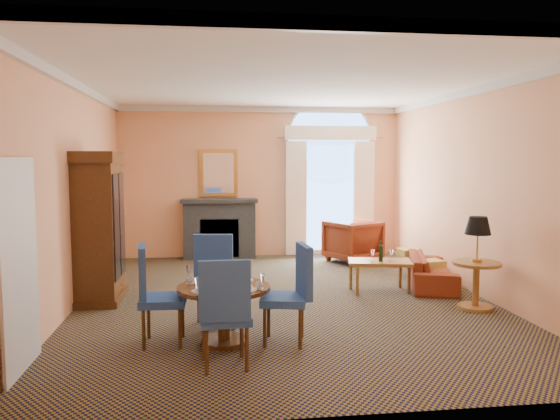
{
  "coord_description": "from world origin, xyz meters",
  "views": [
    {
      "loc": [
        -1.09,
        -7.94,
        2.11
      ],
      "look_at": [
        0.0,
        0.5,
        1.3
      ],
      "focal_mm": 35.0,
      "sensor_mm": 36.0,
      "label": 1
    }
  ],
  "objects": [
    {
      "name": "ground",
      "position": [
        0.0,
        0.0,
        0.0
      ],
      "size": [
        7.5,
        7.5,
        0.0
      ],
      "primitive_type": "plane",
      "color": "black",
      "rests_on": "ground"
    },
    {
      "name": "room_envelope",
      "position": [
        -0.03,
        0.67,
        2.51
      ],
      "size": [
        6.04,
        7.52,
        3.45
      ],
      "color": "#FDAE79",
      "rests_on": "ground"
    },
    {
      "name": "armoire",
      "position": [
        -2.72,
        0.32,
        1.06
      ],
      "size": [
        0.63,
        1.12,
        2.21
      ],
      "color": "#3C220D",
      "rests_on": "ground"
    },
    {
      "name": "dining_table",
      "position": [
        -0.95,
        -1.85,
        0.5
      ],
      "size": [
        1.06,
        1.06,
        0.87
      ],
      "color": "#3C220D",
      "rests_on": "ground"
    },
    {
      "name": "dining_chair_north",
      "position": [
        -1.04,
        -1.06,
        0.65
      ],
      "size": [
        0.57,
        0.58,
        1.13
      ],
      "rotation": [
        0.0,
        0.0,
        3.28
      ],
      "color": "#24488E",
      "rests_on": "ground"
    },
    {
      "name": "dining_chair_south",
      "position": [
        -0.96,
        -2.64,
        0.65
      ],
      "size": [
        0.54,
        0.54,
        1.13
      ],
      "rotation": [
        0.0,
        0.0,
        0.07
      ],
      "color": "#24488E",
      "rests_on": "ground"
    },
    {
      "name": "dining_chair_east",
      "position": [
        -0.16,
        -1.92,
        0.65
      ],
      "size": [
        0.6,
        0.6,
        1.13
      ],
      "rotation": [
        0.0,
        0.0,
        1.35
      ],
      "color": "#24488E",
      "rests_on": "ground"
    },
    {
      "name": "dining_chair_west",
      "position": [
        -1.74,
        -1.76,
        0.65
      ],
      "size": [
        0.56,
        0.54,
        1.13
      ],
      "rotation": [
        0.0,
        0.0,
        -1.6
      ],
      "color": "#24488E",
      "rests_on": "ground"
    },
    {
      "name": "sofa",
      "position": [
        2.55,
        0.57,
        0.26
      ],
      "size": [
        1.17,
        1.87,
        0.51
      ],
      "primitive_type": "imported",
      "rotation": [
        0.0,
        0.0,
        1.27
      ],
      "color": "maroon",
      "rests_on": "ground"
    },
    {
      "name": "armchair",
      "position": [
        1.79,
        2.78,
        0.43
      ],
      "size": [
        1.24,
        1.25,
        0.86
      ],
      "primitive_type": "imported",
      "rotation": [
        0.0,
        0.0,
        3.61
      ],
      "color": "maroon",
      "rests_on": "ground"
    },
    {
      "name": "coffee_table",
      "position": [
        1.57,
        0.28,
        0.46
      ],
      "size": [
        1.08,
        0.74,
        0.83
      ],
      "rotation": [
        0.0,
        0.0,
        -0.22
      ],
      "color": "#9A642E",
      "rests_on": "ground"
    },
    {
      "name": "side_table",
      "position": [
        2.6,
        -0.85,
        0.8
      ],
      "size": [
        0.67,
        0.67,
        1.28
      ],
      "color": "#9A642E",
      "rests_on": "ground"
    }
  ]
}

